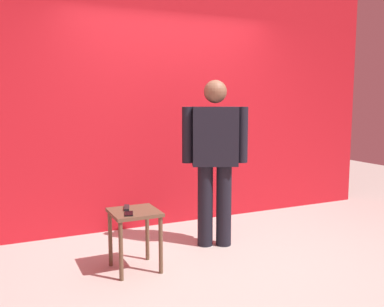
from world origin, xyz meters
TOP-DOWN VIEW (x-y plane):
  - ground_plane at (0.00, 0.00)m, footprint 12.00×12.00m
  - back_wall_red at (0.00, 1.43)m, footprint 5.65×0.12m
  - standing_person at (0.08, 0.45)m, footprint 0.65×0.38m
  - side_table at (-0.86, 0.19)m, footprint 0.41×0.41m
  - cell_phone at (-0.94, 0.10)m, footprint 0.11×0.16m
  - tv_remote at (-0.90, 0.27)m, footprint 0.09×0.18m

SIDE VIEW (x-z plane):
  - ground_plane at x=0.00m, z-range 0.00..0.00m
  - side_table at x=-0.86m, z-range 0.16..0.69m
  - cell_phone at x=-0.94m, z-range 0.53..0.54m
  - tv_remote at x=-0.90m, z-range 0.53..0.55m
  - standing_person at x=0.08m, z-range 0.10..1.78m
  - back_wall_red at x=0.00m, z-range 0.00..3.27m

